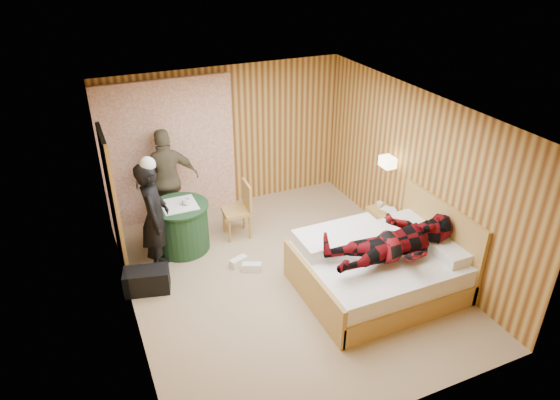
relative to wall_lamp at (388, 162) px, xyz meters
name	(u,v)px	position (x,y,z in m)	size (l,w,h in m)	color
floor	(285,278)	(-1.92, -0.45, -1.30)	(4.20, 5.00, 0.01)	tan
ceiling	(285,111)	(-1.92, -0.45, 1.20)	(4.20, 5.00, 0.01)	white
wall_back	(226,138)	(-1.92, 2.05, -0.05)	(4.20, 0.02, 2.50)	tan
wall_left	(122,236)	(-4.02, -0.45, -0.05)	(0.02, 5.00, 2.50)	tan
wall_right	(415,174)	(0.18, -0.45, -0.05)	(0.02, 5.00, 2.50)	tan
curtain	(169,152)	(-2.92, 1.98, -0.10)	(2.20, 0.08, 2.40)	white
doorway	(113,200)	(-3.98, 0.95, -0.28)	(0.06, 0.90, 2.05)	black
wall_lamp	(388,162)	(0.00, 0.00, 0.00)	(0.26, 0.24, 0.16)	gold
bed	(380,267)	(-0.80, -1.15, -0.97)	(2.11, 1.66, 1.14)	tan
nightstand	(382,224)	(-0.04, -0.10, -1.04)	(0.38, 0.52, 0.50)	tan
round_table	(182,226)	(-3.06, 0.90, -0.91)	(0.88, 0.88, 0.78)	#204626
chair_far	(169,199)	(-3.08, 1.59, -0.76)	(0.50, 0.50, 0.93)	tan
chair_near	(241,206)	(-2.08, 0.91, -0.76)	(0.44, 0.44, 0.93)	tan
duffel_bag	(147,280)	(-3.77, 0.05, -1.13)	(0.61, 0.32, 0.34)	black
sneaker_left	(252,267)	(-2.29, -0.09, -1.24)	(0.27, 0.11, 0.12)	white
sneaker_right	(239,262)	(-2.42, 0.11, -1.24)	(0.28, 0.11, 0.12)	white
woman_standing	(155,218)	(-3.49, 0.51, -0.45)	(0.62, 0.41, 1.71)	black
man_at_table	(168,180)	(-3.06, 1.64, -0.44)	(1.01, 0.42, 1.72)	brown
man_on_bed	(397,234)	(-0.77, -1.38, -0.30)	(1.77, 0.67, 0.86)	maroon
book_lower	(386,212)	(-0.04, -0.15, -0.79)	(0.17, 0.22, 0.02)	white
book_upper	(386,211)	(-0.04, -0.15, -0.77)	(0.16, 0.22, 0.02)	white
cup_nightstand	(379,205)	(-0.04, 0.03, -0.75)	(0.10, 0.10, 0.09)	white
cup_table	(186,202)	(-2.96, 0.85, -0.47)	(0.12, 0.12, 0.10)	white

